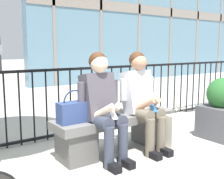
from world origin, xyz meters
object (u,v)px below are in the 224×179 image
at_px(handbag_on_bench, 74,111).
at_px(planter, 222,110).
at_px(seated_person_with_phone, 103,103).
at_px(shopping_bag, 177,130).
at_px(stone_bench, 117,129).
at_px(seated_person_companion, 142,98).

distance_m(handbag_on_bench, planter, 2.13).
bearing_deg(planter, handbag_on_bench, 168.19).
height_order(seated_person_with_phone, shopping_bag, seated_person_with_phone).
relative_size(stone_bench, seated_person_companion, 1.32).
bearing_deg(seated_person_companion, planter, -14.64).
bearing_deg(seated_person_companion, shopping_bag, -23.10).
bearing_deg(shopping_bag, stone_bench, 156.51).
bearing_deg(shopping_bag, handbag_on_bench, 166.80).
relative_size(stone_bench, seated_person_with_phone, 1.32).
height_order(seated_person_companion, shopping_bag, seated_person_companion).
relative_size(stone_bench, handbag_on_bench, 4.35).
relative_size(shopping_bag, planter, 0.61).
height_order(stone_bench, seated_person_with_phone, seated_person_with_phone).
distance_m(stone_bench, seated_person_companion, 0.49).
bearing_deg(stone_bench, seated_person_companion, -24.09).
xyz_separation_m(seated_person_with_phone, shopping_bag, (1.02, -0.19, -0.43)).
bearing_deg(stone_bench, planter, -16.54).
xyz_separation_m(handbag_on_bench, planter, (2.07, -0.43, -0.18)).
xyz_separation_m(stone_bench, seated_person_companion, (0.29, -0.13, 0.38)).
relative_size(stone_bench, shopping_bag, 3.09).
relative_size(seated_person_with_phone, planter, 1.43).
bearing_deg(stone_bench, shopping_bag, -23.49).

